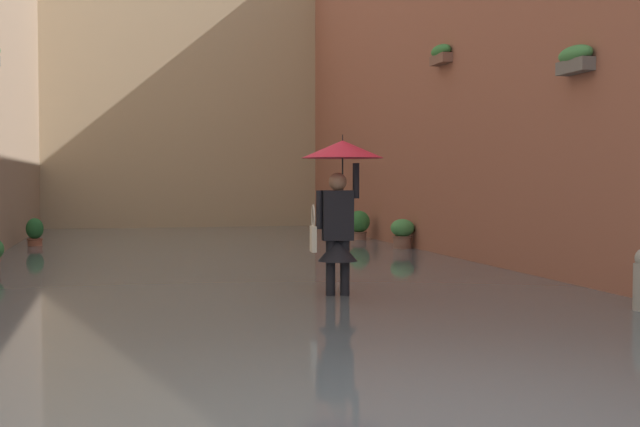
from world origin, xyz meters
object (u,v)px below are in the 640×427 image
potted_plant_far_left (359,226)px  potted_plant_mid_right (35,234)px  potted_plant_mid_left (402,235)px  person_wading (340,187)px

potted_plant_far_left → potted_plant_mid_right: (7.48, 0.20, -0.08)m
potted_plant_far_left → potted_plant_mid_right: potted_plant_far_left is taller
potted_plant_far_left → potted_plant_mid_left: bearing=93.5°
potted_plant_mid_left → potted_plant_far_left: bearing=-86.5°
person_wading → potted_plant_mid_right: (4.49, -9.30, -1.10)m
person_wading → potted_plant_far_left: (-2.99, -9.50, -1.02)m
potted_plant_mid_left → person_wading: bearing=65.0°
potted_plant_far_left → potted_plant_mid_left: size_ratio=1.11×
person_wading → potted_plant_mid_right: person_wading is taller
potted_plant_mid_right → potted_plant_far_left: bearing=-178.5°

